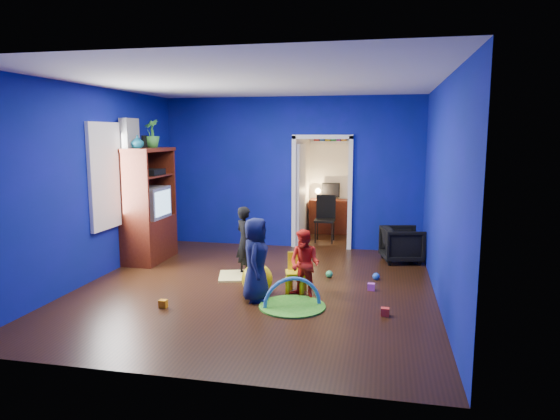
% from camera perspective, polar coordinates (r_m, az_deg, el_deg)
% --- Properties ---
extents(floor, '(5.00, 5.50, 0.01)m').
position_cam_1_polar(floor, '(7.28, -2.76, -8.86)').
color(floor, black).
rests_on(floor, ground).
extents(ceiling, '(5.00, 5.50, 0.01)m').
position_cam_1_polar(ceiling, '(6.98, -2.94, 14.47)').
color(ceiling, white).
rests_on(ceiling, wall_back).
extents(wall_back, '(5.00, 0.02, 2.90)m').
position_cam_1_polar(wall_back, '(9.66, 1.29, 4.26)').
color(wall_back, navy).
rests_on(wall_back, floor).
extents(wall_front, '(5.00, 0.02, 2.90)m').
position_cam_1_polar(wall_front, '(4.41, -11.92, -1.24)').
color(wall_front, navy).
rests_on(wall_front, floor).
extents(wall_left, '(0.02, 5.50, 2.90)m').
position_cam_1_polar(wall_left, '(7.99, -20.49, 2.79)').
color(wall_left, navy).
rests_on(wall_left, floor).
extents(wall_right, '(0.02, 5.50, 2.90)m').
position_cam_1_polar(wall_right, '(6.80, 18.00, 1.97)').
color(wall_right, navy).
rests_on(wall_right, floor).
extents(alcove, '(1.00, 1.75, 2.50)m').
position_cam_1_polar(alcove, '(10.45, 5.41, 3.46)').
color(alcove, silver).
rests_on(alcove, floor).
extents(armchair, '(0.80, 0.78, 0.61)m').
position_cam_1_polar(armchair, '(8.89, 13.76, -3.84)').
color(armchair, black).
rests_on(armchair, floor).
extents(child_black, '(0.47, 0.47, 1.09)m').
position_cam_1_polar(child_black, '(7.79, -4.01, -3.56)').
color(child_black, black).
rests_on(child_black, floor).
extents(child_navy, '(0.42, 0.59, 1.12)m').
position_cam_1_polar(child_navy, '(6.61, -2.78, -5.66)').
color(child_navy, '#0F173A').
rests_on(child_navy, floor).
extents(toddler_red, '(0.55, 0.49, 0.93)m').
position_cam_1_polar(toddler_red, '(6.75, 2.83, -6.17)').
color(toddler_red, '#AC1221').
rests_on(toddler_red, floor).
extents(vase, '(0.23, 0.23, 0.22)m').
position_cam_1_polar(vase, '(8.57, -15.99, 7.51)').
color(vase, '#0C5761').
rests_on(vase, tv_armoire).
extents(potted_plant, '(0.35, 0.35, 0.48)m').
position_cam_1_polar(potted_plant, '(9.04, -14.48, 8.46)').
color(potted_plant, '#33822F').
rests_on(potted_plant, tv_armoire).
extents(tv_armoire, '(0.58, 1.14, 1.96)m').
position_cam_1_polar(tv_armoire, '(8.92, -14.80, 0.57)').
color(tv_armoire, '#3C110A').
rests_on(tv_armoire, floor).
extents(crt_tv, '(0.46, 0.70, 0.54)m').
position_cam_1_polar(crt_tv, '(8.90, -14.58, 0.82)').
color(crt_tv, silver).
rests_on(crt_tv, tv_armoire).
extents(yellow_blanket, '(0.88, 0.77, 0.03)m').
position_cam_1_polar(yellow_blanket, '(7.83, -4.17, -7.51)').
color(yellow_blanket, '#F2E07A').
rests_on(yellow_blanket, floor).
extents(hopper_ball, '(0.43, 0.43, 0.43)m').
position_cam_1_polar(hopper_ball, '(6.95, -2.64, -7.89)').
color(hopper_ball, yellow).
rests_on(hopper_ball, floor).
extents(kid_chair, '(0.34, 0.34, 0.50)m').
position_cam_1_polar(kid_chair, '(7.02, 1.85, -7.40)').
color(kid_chair, yellow).
rests_on(kid_chair, floor).
extents(play_mat, '(0.85, 0.85, 0.02)m').
position_cam_1_polar(play_mat, '(6.50, 1.41, -10.93)').
color(play_mat, '#4DA725').
rests_on(play_mat, floor).
extents(toy_arch, '(0.72, 0.36, 0.77)m').
position_cam_1_polar(toy_arch, '(6.50, 1.41, -10.86)').
color(toy_arch, '#3F8CD8').
rests_on(toy_arch, floor).
extents(window_left, '(0.03, 0.95, 1.55)m').
position_cam_1_polar(window_left, '(8.27, -19.15, 3.74)').
color(window_left, white).
rests_on(window_left, wall_left).
extents(curtain, '(0.14, 0.42, 2.40)m').
position_cam_1_polar(curtain, '(8.72, -16.55, 2.11)').
color(curtain, slate).
rests_on(curtain, floor).
extents(doorway, '(1.16, 0.10, 2.10)m').
position_cam_1_polar(doorway, '(9.61, 4.80, 1.82)').
color(doorway, white).
rests_on(doorway, floor).
extents(study_desk, '(0.88, 0.44, 0.75)m').
position_cam_1_polar(study_desk, '(11.19, 5.71, -0.71)').
color(study_desk, '#3D140A').
rests_on(study_desk, floor).
extents(desk_monitor, '(0.40, 0.05, 0.32)m').
position_cam_1_polar(desk_monitor, '(11.23, 5.82, 2.28)').
color(desk_monitor, black).
rests_on(desk_monitor, study_desk).
extents(desk_lamp, '(0.14, 0.14, 0.14)m').
position_cam_1_polar(desk_lamp, '(11.20, 4.36, 2.18)').
color(desk_lamp, '#FFD88C').
rests_on(desk_lamp, study_desk).
extents(folding_chair, '(0.40, 0.40, 0.92)m').
position_cam_1_polar(folding_chair, '(10.23, 5.14, -1.11)').
color(folding_chair, black).
rests_on(folding_chair, floor).
extents(book_shelf, '(0.88, 0.24, 0.04)m').
position_cam_1_polar(book_shelf, '(11.15, 5.90, 7.75)').
color(book_shelf, white).
rests_on(book_shelf, study_desk).
extents(toy_0, '(0.10, 0.08, 0.10)m').
position_cam_1_polar(toy_0, '(6.33, 11.91, -11.32)').
color(toy_0, '#F33728').
rests_on(toy_0, floor).
extents(toy_1, '(0.11, 0.11, 0.11)m').
position_cam_1_polar(toy_1, '(7.78, 10.92, -7.43)').
color(toy_1, blue).
rests_on(toy_1, floor).
extents(toy_2, '(0.10, 0.08, 0.10)m').
position_cam_1_polar(toy_2, '(6.64, -13.21, -10.39)').
color(toy_2, orange).
rests_on(toy_2, floor).
extents(toy_3, '(0.11, 0.11, 0.11)m').
position_cam_1_polar(toy_3, '(7.80, 5.65, -7.27)').
color(toy_3, '#36BF61').
rests_on(toy_3, floor).
extents(toy_4, '(0.10, 0.08, 0.10)m').
position_cam_1_polar(toy_4, '(7.26, 10.38, -8.64)').
color(toy_4, '#D14ECE').
rests_on(toy_4, floor).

